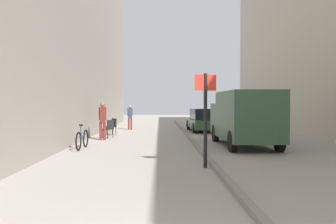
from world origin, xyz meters
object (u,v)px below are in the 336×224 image
pedestrian_mid_block (130,115)px  bicycle_leaning (82,139)px  parked_car (204,120)px  cafe_chair_by_doorway (109,128)px  delivery_van (244,117)px  street_sign_post (205,112)px  cafe_chair_near_window (113,125)px  pedestrian_main_foreground (103,118)px

pedestrian_mid_block → bicycle_leaning: 10.02m
parked_car → cafe_chair_by_doorway: 6.98m
bicycle_leaning → delivery_van: bearing=7.8°
street_sign_post → bicycle_leaning: 5.98m
delivery_van → bicycle_leaning: delivery_van is taller
delivery_van → cafe_chair_near_window: (-6.16, 5.22, -0.68)m
pedestrian_main_foreground → street_sign_post: size_ratio=0.71×
delivery_van → cafe_chair_by_doorway: size_ratio=5.35×
parked_car → cafe_chair_by_doorway: bearing=-143.8°
pedestrian_mid_block → bicycle_leaning: size_ratio=0.95×
cafe_chair_near_window → cafe_chair_by_doorway: size_ratio=1.00×
delivery_van → parked_car: bearing=93.9°
pedestrian_mid_block → parked_car: size_ratio=0.39×
street_sign_post → cafe_chair_near_window: bearing=-76.9°
delivery_van → cafe_chair_near_window: size_ratio=5.35×
pedestrian_main_foreground → parked_car: size_ratio=0.43×
bicycle_leaning → cafe_chair_near_window: bicycle_leaning is taller
pedestrian_mid_block → delivery_van: size_ratio=0.33×
street_sign_post → cafe_chair_by_doorway: (-3.86, 8.06, -1.00)m
delivery_van → cafe_chair_by_doorway: bearing=149.9°
cafe_chair_near_window → pedestrian_main_foreground: bearing=138.0°
pedestrian_main_foreground → pedestrian_mid_block: 6.72m
parked_car → bicycle_leaning: 10.29m
parked_car → bicycle_leaning: parked_car is taller
delivery_van → cafe_chair_near_window: bearing=138.8°
street_sign_post → bicycle_leaning: street_sign_post is taller
pedestrian_mid_block → delivery_van: delivery_van is taller
delivery_van → cafe_chair_by_doorway: (-6.09, 3.40, -0.68)m
delivery_van → street_sign_post: bearing=-116.5°
pedestrian_mid_block → street_sign_post: street_sign_post is taller
street_sign_post → bicycle_leaning: bearing=-51.5°
parked_car → street_sign_post: bearing=-99.9°
pedestrian_mid_block → cafe_chair_near_window: size_ratio=1.79×
street_sign_post → pedestrian_mid_block: bearing=-85.2°
pedestrian_main_foreground → parked_car: 7.65m
cafe_chair_by_doorway → cafe_chair_near_window: bearing=40.3°
parked_car → delivery_van: bearing=-87.8°
bicycle_leaning → cafe_chair_near_window: (0.36, 5.88, 0.17)m
delivery_van → street_sign_post: (-2.23, -4.66, 0.32)m
pedestrian_main_foreground → street_sign_post: street_sign_post is taller
pedestrian_main_foreground → bicycle_leaning: 3.36m
pedestrian_main_foreground → cafe_chair_near_window: bearing=-92.4°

